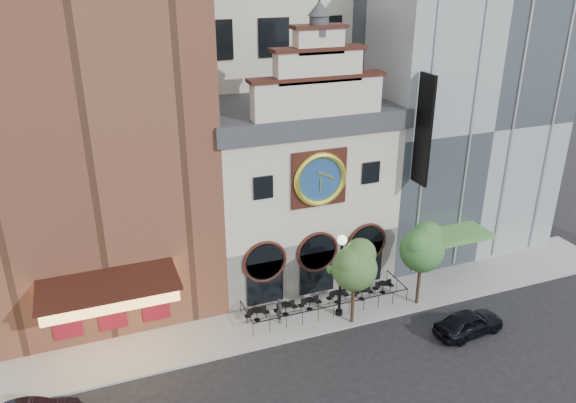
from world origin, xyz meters
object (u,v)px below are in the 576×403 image
Objects in this scene: tree_right at (423,247)px; pedestrian at (280,310)px; bistro_2 at (310,303)px; bistro_1 at (286,308)px; car_right at (469,323)px; lamppost at (341,267)px; bistro_0 at (257,314)px; tree_left at (355,265)px; bistro_4 at (362,293)px; bistro_5 at (383,287)px; bistro_3 at (338,296)px.

pedestrian is at bearing 172.42° from tree_right.
bistro_1 is at bearing 178.31° from bistro_2.
bistro_1 is 1.00× the size of bistro_2.
bistro_1 is at bearing 54.40° from car_right.
tree_right is at bearing 6.40° from lamppost.
tree_right is at bearing -10.00° from bistro_0.
lamppost is (5.05, -1.25, 2.99)m from bistro_0.
bistro_0 is 0.28× the size of tree_right.
tree_right is (5.38, -0.59, 0.64)m from lamppost.
tree_left is at bearing -22.00° from bistro_0.
bistro_4 is 5.12m from tree_right.
bistro_2 is (3.51, -0.11, 0.00)m from bistro_0.
bistro_0 is 0.28× the size of lamppost.
bistro_4 is (7.22, -0.24, 0.00)m from bistro_0.
bistro_0 and bistro_5 have the same top height.
tree_right reaches higher than bistro_2.
lamppost is (-6.51, 4.39, 2.85)m from car_right.
bistro_1 and bistro_3 have the same top height.
bistro_2 is at bearing 133.26° from tree_left.
bistro_5 is at bearing 129.82° from tree_right.
bistro_1 is at bearing 178.15° from bistro_4.
bistro_1 is 11.18m from car_right.
bistro_0 and bistro_2 have the same top height.
bistro_1 is 0.35× the size of car_right.
bistro_5 is 5.04m from lamppost.
bistro_5 is 6.22m from car_right.
bistro_0 is 12.87m from car_right.
bistro_3 and bistro_4 have the same top height.
bistro_0 is 3.51m from bistro_2.
lamppost is at bearing -162.22° from bistro_5.
bistro_3 is at bearing 88.38° from tree_left.
bistro_1 and bistro_2 have the same top height.
car_right is at bearing -64.75° from bistro_5.
bistro_4 is (3.71, -0.12, 0.00)m from bistro_2.
bistro_4 is 0.29× the size of tree_left.
tree_left reaches higher than bistro_4.
tree_right is at bearing -11.73° from bistro_1.
pedestrian reaches higher than car_right.
pedestrian reaches higher than bistro_1.
bistro_5 is at bearing 19.58° from car_right.
pedestrian is at bearing -136.69° from bistro_1.
bistro_0 and bistro_1 have the same top height.
bistro_2 is 5.41m from bistro_5.
tree_right is (9.15, -1.22, 3.28)m from pedestrian.
pedestrian is (1.29, -0.62, 0.35)m from bistro_0.
bistro_2 is at bearing 165.99° from tree_right.
lamppost is at bearing -20.55° from bistro_1.
bistro_2 is 0.97× the size of pedestrian.
bistro_1 is at bearing 149.17° from tree_left.
bistro_3 is at bearing 81.04° from lamppost.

